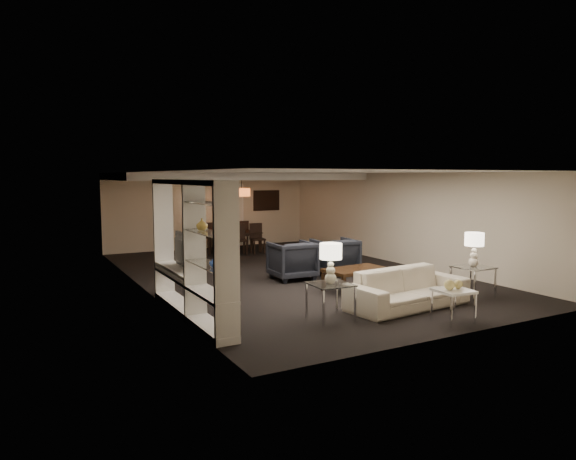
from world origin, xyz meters
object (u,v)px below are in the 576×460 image
(chair_fr, at_px, (241,234))
(side_table_right, at_px, (473,282))
(armchair_right, at_px, (335,256))
(coffee_table, at_px, (356,279))
(armchair_left, at_px, (292,260))
(floor_lamp, at_px, (196,225))
(dining_table, at_px, (232,242))
(vase_blue, at_px, (214,262))
(vase_amber, at_px, (202,224))
(chair_fl, at_px, (207,236))
(chair_nl, at_px, (222,241))
(marble_table, at_px, (453,306))
(chair_fm, at_px, (224,235))
(table_lamp_right, at_px, (474,250))
(chair_nr, at_px, (258,238))
(table_lamp_left, at_px, (331,264))
(television, at_px, (180,251))
(sofa, at_px, (408,288))
(floor_speaker, at_px, (166,269))
(pendant_light, at_px, (242,192))
(chair_nm, at_px, (240,240))
(side_table_left, at_px, (330,302))

(chair_fr, bearing_deg, side_table_right, 104.86)
(armchair_right, relative_size, chair_fr, 1.05)
(coffee_table, relative_size, armchair_left, 1.34)
(floor_lamp, bearing_deg, dining_table, -51.17)
(vase_blue, distance_m, chair_fr, 9.56)
(vase_amber, xyz_separation_m, chair_fl, (2.94, 8.06, -1.19))
(chair_fl, bearing_deg, chair_nl, 96.32)
(marble_table, height_order, chair_fr, chair_fr)
(armchair_left, height_order, vase_amber, vase_amber)
(chair_nl, bearing_deg, chair_fm, 61.84)
(chair_fr, relative_size, floor_lamp, 0.57)
(table_lamp_right, xyz_separation_m, dining_table, (-1.88, 8.01, -0.64))
(table_lamp_right, relative_size, chair_nl, 0.73)
(chair_nl, distance_m, chair_nr, 1.20)
(table_lamp_left, distance_m, television, 2.78)
(chair_fm, bearing_deg, sofa, 95.72)
(marble_table, distance_m, floor_speaker, 5.61)
(chair_fm, xyz_separation_m, chair_fr, (0.60, 0.00, 0.00))
(pendant_light, xyz_separation_m, marble_table, (0.11, -8.45, -1.65))
(side_table_right, relative_size, table_lamp_left, 0.97)
(table_lamp_right, bearing_deg, chair_nl, 108.61)
(table_lamp_right, xyz_separation_m, floor_speaker, (-5.31, 3.19, -0.44))
(table_lamp_right, bearing_deg, floor_speaker, 149.04)
(vase_blue, bearing_deg, table_lamp_left, -2.18)
(floor_lamp, bearing_deg, chair_nr, -49.62)
(television, xyz_separation_m, vase_amber, (-0.03, -1.33, 0.59))
(chair_nm, xyz_separation_m, chair_nr, (0.60, 0.00, 0.00))
(sofa, height_order, chair_nm, chair_nm)
(armchair_right, distance_m, table_lamp_right, 3.52)
(sofa, bearing_deg, dining_table, 86.05)
(television, relative_size, dining_table, 0.61)
(chair_fr, bearing_deg, table_lamp_left, 82.70)
(side_table_left, relative_size, chair_fm, 0.71)
(armchair_right, xyz_separation_m, table_lamp_right, (1.10, -3.30, 0.51))
(marble_table, bearing_deg, vase_amber, 155.40)
(vase_amber, relative_size, chair_nm, 0.20)
(television, height_order, chair_nm, television)
(side_table_right, xyz_separation_m, chair_nr, (-1.28, 7.36, 0.16))
(chair_fl, height_order, chair_fr, same)
(table_lamp_right, xyz_separation_m, marble_table, (-1.70, -1.10, -0.68))
(chair_fm, bearing_deg, pendant_light, 97.39)
(table_lamp_right, bearing_deg, dining_table, 103.20)
(marble_table, distance_m, floor_lamp, 10.21)
(coffee_table, distance_m, side_table_left, 2.34)
(table_lamp_right, bearing_deg, armchair_right, 108.43)
(armchair_left, xyz_separation_m, television, (-3.09, -1.36, 0.62))
(chair_nr, bearing_deg, chair_fl, 139.51)
(pendant_light, relative_size, table_lamp_right, 0.76)
(armchair_right, relative_size, chair_nl, 1.05)
(television, relative_size, vase_blue, 6.73)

